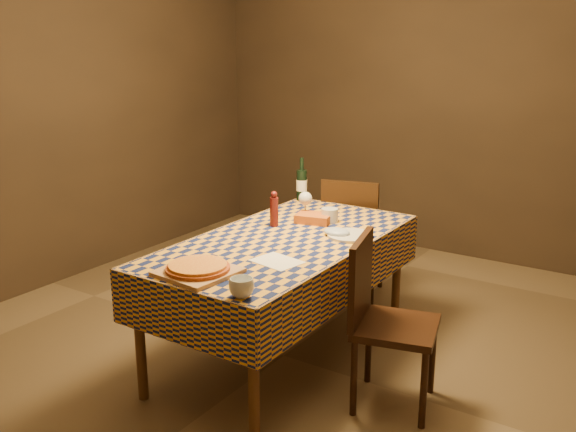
{
  "coord_description": "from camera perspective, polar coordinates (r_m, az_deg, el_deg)",
  "views": [
    {
      "loc": [
        2.01,
        -3.03,
        1.93
      ],
      "look_at": [
        0.0,
        0.05,
        0.9
      ],
      "focal_mm": 40.0,
      "sensor_mm": 36.0,
      "label": 1
    }
  ],
  "objects": [
    {
      "name": "wine_bottle",
      "position": [
        4.7,
        1.22,
        2.83
      ],
      "size": [
        0.1,
        0.1,
        0.31
      ],
      "color": "black",
      "rests_on": "dining_table"
    },
    {
      "name": "wine_glass",
      "position": [
        4.22,
        1.55,
        1.48
      ],
      "size": [
        0.1,
        0.1,
        0.18
      ],
      "color": "silver",
      "rests_on": "dining_table"
    },
    {
      "name": "pizza",
      "position": [
        3.28,
        -8.02,
        -4.52
      ],
      "size": [
        0.41,
        0.41,
        0.03
      ],
      "color": "#9B4119",
      "rests_on": "cutting_board"
    },
    {
      "name": "pepper_mill",
      "position": [
        4.05,
        -1.25,
        0.56
      ],
      "size": [
        0.06,
        0.06,
        0.23
      ],
      "color": "#521313",
      "rests_on": "dining_table"
    },
    {
      "name": "cutting_board",
      "position": [
        3.29,
        -8.0,
        -4.96
      ],
      "size": [
        0.38,
        0.38,
        0.02
      ],
      "primitive_type": "cube",
      "rotation": [
        0.0,
        0.0,
        -0.09
      ],
      "color": "tan",
      "rests_on": "dining_table"
    },
    {
      "name": "tumbler",
      "position": [
        2.98,
        -4.16,
        -6.37
      ],
      "size": [
        0.13,
        0.13,
        0.09
      ],
      "primitive_type": "imported",
      "rotation": [
        0.0,
        0.0,
        0.09
      ],
      "color": "white",
      "rests_on": "dining_table"
    },
    {
      "name": "chair_far",
      "position": [
        4.83,
        5.72,
        -1.38
      ],
      "size": [
        0.52,
        0.52,
        0.93
      ],
      "color": "black",
      "rests_on": "ground"
    },
    {
      "name": "chair_right",
      "position": [
        3.47,
        8.27,
        -8.49
      ],
      "size": [
        0.52,
        0.51,
        0.93
      ],
      "color": "black",
      "rests_on": "ground"
    },
    {
      "name": "bowl",
      "position": [
        4.16,
        2.2,
        -0.19
      ],
      "size": [
        0.18,
        0.18,
        0.05
      ],
      "primitive_type": "imported",
      "rotation": [
        0.0,
        0.0,
        -0.12
      ],
      "color": "#583E4A",
      "rests_on": "dining_table"
    },
    {
      "name": "room",
      "position": [
        3.68,
        -0.43,
        6.58
      ],
      "size": [
        5.0,
        5.1,
        2.7
      ],
      "color": "brown",
      "rests_on": "ground"
    },
    {
      "name": "deli_tub",
      "position": [
        4.16,
        3.72,
        0.06
      ],
      "size": [
        0.14,
        0.14,
        0.09
      ],
      "primitive_type": "cylinder",
      "rotation": [
        0.0,
        0.0,
        0.43
      ],
      "color": "silver",
      "rests_on": "dining_table"
    },
    {
      "name": "flour_bag",
      "position": [
        3.88,
        4.36,
        -1.42
      ],
      "size": [
        0.2,
        0.18,
        0.05
      ],
      "primitive_type": "ellipsoid",
      "rotation": [
        0.0,
        0.0,
        0.38
      ],
      "color": "#AFC1E0",
      "rests_on": "dining_table"
    },
    {
      "name": "takeout_container",
      "position": [
        4.15,
        2.31,
        -0.2
      ],
      "size": [
        0.25,
        0.2,
        0.06
      ],
      "primitive_type": "cube",
      "rotation": [
        0.0,
        0.0,
        0.22
      ],
      "color": "#B55517",
      "rests_on": "dining_table"
    },
    {
      "name": "white_plate",
      "position": [
        3.88,
        5.55,
        -1.72
      ],
      "size": [
        0.35,
        0.35,
        0.02
      ],
      "primitive_type": "cylinder",
      "rotation": [
        0.0,
        0.0,
        -0.3
      ],
      "color": "silver",
      "rests_on": "dining_table"
    },
    {
      "name": "dining_table",
      "position": [
        3.84,
        -0.41,
        -3.13
      ],
      "size": [
        0.94,
        1.84,
        0.77
      ],
      "color": "brown",
      "rests_on": "ground"
    },
    {
      "name": "flour_patch",
      "position": [
        3.44,
        -0.98,
        -4.05
      ],
      "size": [
        0.28,
        0.24,
        0.0
      ],
      "primitive_type": "cube",
      "rotation": [
        0.0,
        0.0,
        -0.19
      ],
      "color": "white",
      "rests_on": "dining_table"
    }
  ]
}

